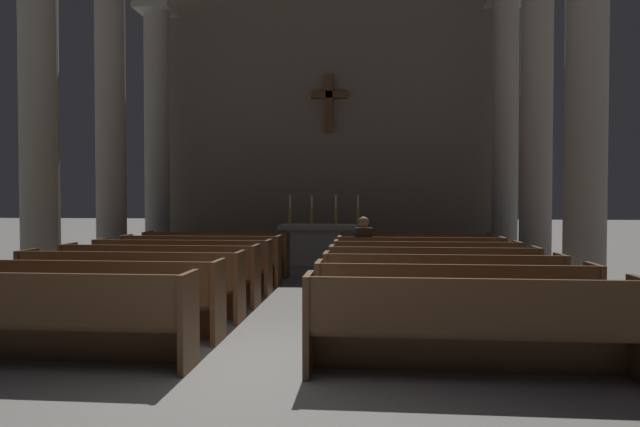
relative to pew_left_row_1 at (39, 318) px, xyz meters
The scene contains 28 objects.
ground_plane 2.14m from the pew_left_row_1, ahead, with size 80.00×80.00×0.00m, color slate.
pew_left_row_1 is the anchor object (origin of this frame).
pew_left_row_2 1.06m from the pew_left_row_1, 90.00° to the left, with size 3.06×0.50×0.95m.
pew_left_row_3 2.13m from the pew_left_row_1, 90.00° to the left, with size 3.06×0.50×0.95m.
pew_left_row_4 3.19m from the pew_left_row_1, 90.00° to the left, with size 3.06×0.50×0.95m.
pew_left_row_5 4.25m from the pew_left_row_1, 90.00° to the left, with size 3.06×0.50×0.95m.
pew_left_row_6 5.31m from the pew_left_row_1, 90.00° to the left, with size 3.06×0.50×0.95m.
pew_left_row_7 6.38m from the pew_left_row_1, 90.00° to the left, with size 3.06×0.50×0.95m.
pew_right_row_1 4.16m from the pew_left_row_1, ahead, with size 3.06×0.50×0.95m.
pew_right_row_2 4.29m from the pew_left_row_1, 14.33° to the left, with size 3.06×0.50×0.95m.
pew_right_row_3 4.67m from the pew_left_row_1, 27.06° to the left, with size 3.06×0.50×0.95m.
pew_right_row_4 5.24m from the pew_left_row_1, 37.46° to the left, with size 3.06×0.50×0.95m.
pew_right_row_5 5.95m from the pew_left_row_1, 45.61° to the left, with size 3.06×0.50×0.95m.
pew_right_row_6 6.75m from the pew_left_row_1, 51.93° to the left, with size 3.06×0.50×0.95m.
pew_right_row_7 7.61m from the pew_left_row_1, 56.87° to the left, with size 3.06×0.50×0.95m.
column_left_second 5.57m from the pew_left_row_1, 121.29° to the left, with size 0.97×0.97×6.80m.
column_right_second 8.31m from the pew_left_row_1, 31.63° to the left, with size 0.97×0.97×6.80m.
column_left_third 7.78m from the pew_left_row_1, 110.11° to the left, with size 0.97×0.97×6.80m.
column_right_third 9.93m from the pew_left_row_1, 45.64° to the left, with size 0.97×0.97×6.80m.
column_left_fourth 10.23m from the pew_left_row_1, 104.68° to the left, with size 0.97×0.97×6.80m.
column_right_fourth 11.95m from the pew_left_row_1, 55.03° to the left, with size 0.97×0.97×6.80m.
altar 9.01m from the pew_left_row_1, 76.65° to the left, with size 2.20×0.90×1.01m.
candlestick_outer_left 8.89m from the pew_left_row_1, 82.01° to the left, with size 0.16×0.16×0.73m.
candlestick_inner_left 8.98m from the pew_left_row_1, 78.52° to the left, with size 0.16×0.16×0.73m.
candlestick_inner_right 9.12m from the pew_left_row_1, 74.81° to the left, with size 0.16×0.16×0.73m.
candlestick_outer_right 9.28m from the pew_left_row_1, 71.52° to the left, with size 0.16×0.16×0.73m.
apse_with_cross 11.59m from the pew_left_row_1, 79.15° to the left, with size 10.18×0.44×7.88m.
lone_worshipper 6.20m from the pew_left_row_1, 59.79° to the left, with size 0.32×0.43×1.32m.
Camera 1 is at (1.16, -5.28, 1.66)m, focal length 31.66 mm.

